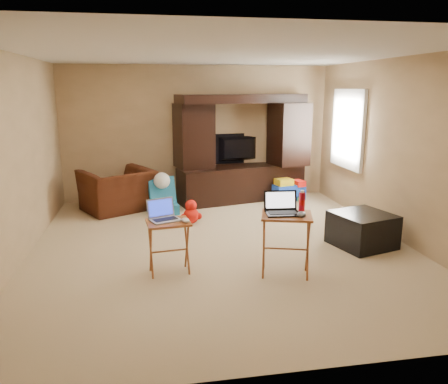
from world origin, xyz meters
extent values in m
plane|color=beige|center=(0.00, 0.00, 0.00)|extent=(5.50, 5.50, 0.00)
plane|color=silver|center=(0.00, 0.00, 2.50)|extent=(5.50, 5.50, 0.00)
plane|color=tan|center=(0.00, 2.75, 1.25)|extent=(5.00, 0.00, 5.00)
plane|color=tan|center=(0.00, -2.75, 1.25)|extent=(5.00, 0.00, 5.00)
plane|color=tan|center=(-2.50, 0.00, 1.25)|extent=(0.00, 5.50, 5.50)
plane|color=tan|center=(2.50, 0.00, 1.25)|extent=(0.00, 5.50, 5.50)
plane|color=white|center=(2.48, 1.55, 1.40)|extent=(0.00, 1.20, 1.20)
cube|color=white|center=(2.46, 1.55, 1.40)|extent=(0.06, 1.14, 1.34)
cube|color=black|center=(0.80, 2.42, 0.99)|extent=(2.49, 1.16, 1.98)
imported|color=black|center=(0.80, 2.65, 0.95)|extent=(1.01, 0.28, 0.58)
imported|color=#46200F|center=(-1.48, 2.05, 0.36)|extent=(1.44, 1.38, 0.72)
cube|color=black|center=(1.87, -0.31, 0.23)|extent=(0.87, 0.87, 0.45)
cube|color=#A65828|center=(-0.74, -0.76, 0.31)|extent=(0.52, 0.43, 0.62)
cube|color=#A05026|center=(0.56, -1.04, 0.36)|extent=(0.66, 0.58, 0.72)
cube|color=#A2A3A7|center=(-0.77, -0.73, 0.74)|extent=(0.40, 0.37, 0.24)
cube|color=black|center=(0.52, -1.02, 0.84)|extent=(0.40, 0.34, 0.24)
ellipsoid|color=silver|center=(-0.55, -0.83, 0.64)|extent=(0.11, 0.14, 0.05)
ellipsoid|color=#3D3E42|center=(0.69, -1.16, 0.75)|extent=(0.12, 0.16, 0.06)
cylinder|color=#B50B1B|center=(0.76, -0.96, 0.83)|extent=(0.07, 0.07, 0.22)
camera|label=1|loc=(-0.92, -5.50, 2.08)|focal=35.00mm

